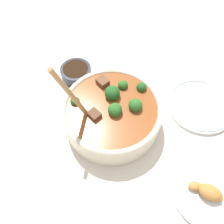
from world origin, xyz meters
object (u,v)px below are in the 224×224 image
(food_plate, at_px, (209,191))
(empty_plate, at_px, (200,105))
(stew_bowl, at_px, (112,113))
(condiment_bowl, at_px, (76,73))

(food_plate, bearing_deg, empty_plate, -96.41)
(stew_bowl, bearing_deg, condiment_bowl, -54.33)
(stew_bowl, relative_size, food_plate, 1.46)
(condiment_bowl, distance_m, food_plate, 0.54)
(empty_plate, relative_size, food_plate, 1.08)
(stew_bowl, height_order, empty_plate, stew_bowl)
(empty_plate, xyz_separation_m, food_plate, (0.03, 0.27, 0.00))
(stew_bowl, bearing_deg, food_plate, 140.86)
(food_plate, bearing_deg, condiment_bowl, -45.24)
(stew_bowl, xyz_separation_m, condiment_bowl, (0.13, -0.18, -0.03))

